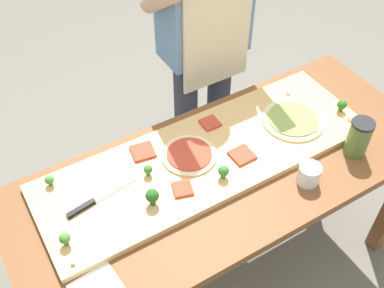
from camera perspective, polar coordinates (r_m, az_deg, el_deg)
ground_plane at (r=2.48m, az=3.29°, el=-15.13°), size 8.00×8.00×0.00m
prep_table at (r=1.91m, az=4.15°, el=-5.11°), size 1.72×0.72×0.80m
cutting_board at (r=1.84m, az=1.78°, el=-1.56°), size 1.35×0.44×0.03m
chefs_knife at (r=1.71m, az=-12.07°, el=-6.96°), size 0.28×0.06×0.02m
pizza_whole_tomato_red at (r=1.81m, az=-0.34°, el=-1.35°), size 0.22×0.22×0.02m
pizza_whole_pesto_green at (r=2.00m, az=12.28°, el=2.92°), size 0.26×0.26×0.02m
pizza_slice_near_right at (r=1.94m, az=2.23°, el=2.59°), size 0.07×0.07×0.01m
pizza_slice_near_left at (r=1.82m, az=6.13°, el=-1.34°), size 0.09×0.09×0.01m
pizza_slice_far_right at (r=1.84m, az=-6.05°, el=-0.93°), size 0.10×0.10×0.01m
pizza_slice_center at (r=1.71m, az=-1.16°, el=-5.52°), size 0.09×0.09×0.01m
broccoli_floret_back_mid at (r=1.60m, az=-15.33°, el=-11.14°), size 0.04×0.04×0.06m
broccoli_floret_front_left at (r=1.78m, az=-17.08°, el=-4.27°), size 0.03×0.03×0.05m
broccoli_floret_front_mid at (r=2.08m, az=17.95°, el=4.54°), size 0.04×0.04×0.06m
broccoli_floret_center_left at (r=1.74m, az=-5.42°, el=-3.15°), size 0.03×0.03×0.05m
broccoli_floret_center_right at (r=1.73m, az=3.88°, el=-3.35°), size 0.04×0.04×0.06m
broccoli_floret_front_right at (r=1.64m, az=-4.90°, el=-6.39°), size 0.05×0.05×0.07m
cheese_crumble_a at (r=1.58m, az=-14.36°, el=-13.88°), size 0.02×0.02×0.01m
cheese_crumble_b at (r=2.07m, az=18.86°, el=3.05°), size 0.02×0.02×0.02m
cheese_crumble_c at (r=2.13m, az=11.69°, el=6.20°), size 0.02×0.02×0.02m
flour_cup at (r=1.80m, az=14.11°, el=-3.73°), size 0.08×0.08×0.08m
sauce_jar at (r=1.93m, az=19.74°, el=0.75°), size 0.09×0.09×0.16m
cook_center at (r=2.17m, az=1.61°, el=13.33°), size 0.54×0.39×1.67m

